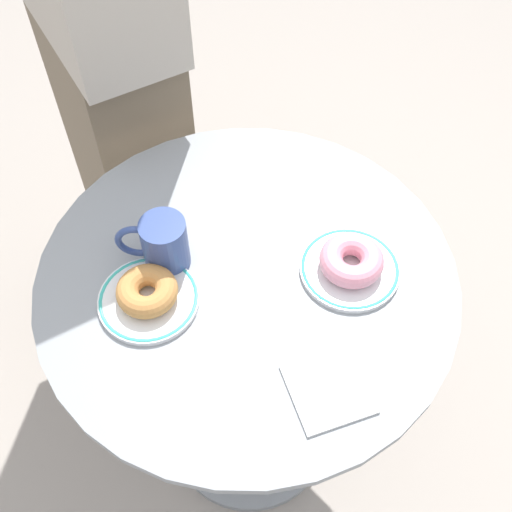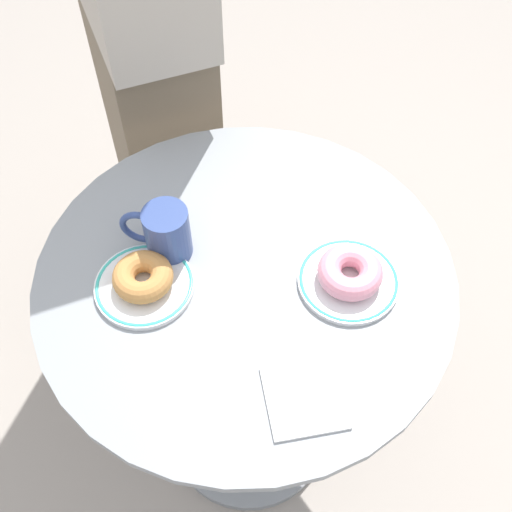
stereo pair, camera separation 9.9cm
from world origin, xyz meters
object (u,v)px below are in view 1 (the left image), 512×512
at_px(cafe_table, 248,344).
at_px(plate_right, 350,269).
at_px(donut_pink_frosted, 352,260).
at_px(coffee_mug, 163,244).
at_px(plate_left, 149,299).
at_px(donut_old_fashioned, 147,291).
at_px(paper_napkin, 328,389).
at_px(person_figure, 104,41).

relative_size(cafe_table, plate_right, 4.36).
distance_m(plate_right, donut_pink_frosted, 0.03).
bearing_deg(coffee_mug, plate_right, -19.65).
height_order(plate_left, donut_old_fashioned, donut_old_fashioned).
xyz_separation_m(cafe_table, paper_napkin, (0.06, -0.25, 0.26)).
relative_size(plate_left, paper_napkin, 1.42).
relative_size(paper_napkin, person_figure, 0.07).
distance_m(cafe_table, plate_right, 0.32).
xyz_separation_m(plate_left, person_figure, (0.03, 0.60, 0.09)).
relative_size(donut_old_fashioned, person_figure, 0.06).
relative_size(cafe_table, person_figure, 0.44).
height_order(plate_right, donut_old_fashioned, donut_old_fashioned).
bearing_deg(donut_old_fashioned, person_figure, 87.52).
relative_size(plate_left, person_figure, 0.10).
height_order(paper_napkin, coffee_mug, coffee_mug).
bearing_deg(person_figure, donut_pink_frosted, -63.00).
bearing_deg(donut_old_fashioned, cafe_table, 2.43).
bearing_deg(plate_left, cafe_table, 2.75).
bearing_deg(donut_old_fashioned, plate_left, -128.44).
bearing_deg(plate_right, donut_pink_frosted, 90.00).
xyz_separation_m(donut_old_fashioned, paper_napkin, (0.24, -0.24, -0.03)).
xyz_separation_m(cafe_table, coffee_mug, (-0.13, 0.07, 0.31)).
bearing_deg(person_figure, plate_left, -92.55).
xyz_separation_m(plate_right, coffee_mug, (-0.31, 0.11, 0.05)).
relative_size(cafe_table, plate_left, 4.45).
xyz_separation_m(donut_pink_frosted, coffee_mug, (-0.31, 0.11, 0.02)).
distance_m(donut_pink_frosted, coffee_mug, 0.33).
distance_m(coffee_mug, person_figure, 0.53).
relative_size(plate_left, donut_old_fashioned, 1.66).
relative_size(donut_pink_frosted, person_figure, 0.06).
relative_size(cafe_table, coffee_mug, 6.21).
bearing_deg(person_figure, plate_right, -63.00).
bearing_deg(coffee_mug, paper_napkin, -57.94).
height_order(plate_left, donut_pink_frosted, donut_pink_frosted).
xyz_separation_m(plate_left, paper_napkin, (0.24, -0.24, -0.00)).
distance_m(cafe_table, coffee_mug, 0.35).
bearing_deg(plate_right, donut_old_fashioned, 174.14).
height_order(donut_old_fashioned, person_figure, person_figure).
xyz_separation_m(donut_old_fashioned, coffee_mug, (0.04, 0.07, 0.02)).
bearing_deg(person_figure, cafe_table, -75.92).
bearing_deg(plate_left, paper_napkin, -44.70).
xyz_separation_m(plate_right, paper_napkin, (-0.11, -0.20, -0.00)).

